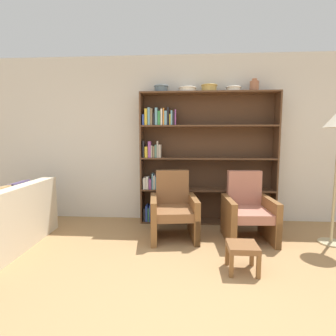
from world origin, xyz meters
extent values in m
plane|color=#A87F51|center=(0.00, 0.00, 0.00)|extent=(24.00, 24.00, 0.00)
cube|color=silver|center=(0.00, 2.56, 1.38)|extent=(12.00, 0.06, 2.75)
cube|color=brown|center=(-0.83, 2.37, 1.06)|extent=(0.02, 0.30, 2.12)
cube|color=brown|center=(1.33, 2.37, 1.06)|extent=(0.02, 0.30, 2.12)
cube|color=brown|center=(0.25, 2.37, 2.11)|extent=(2.13, 0.30, 0.03)
cube|color=brown|center=(0.25, 2.37, 0.01)|extent=(2.13, 0.30, 0.03)
cube|color=#492F1E|center=(0.25, 2.51, 1.06)|extent=(2.13, 0.01, 2.12)
cube|color=black|center=(-0.78, 2.33, 0.13)|extent=(0.03, 0.18, 0.21)
cube|color=#334CB2|center=(-0.75, 2.34, 0.15)|extent=(0.04, 0.20, 0.26)
cube|color=#388C47|center=(-0.71, 2.34, 0.13)|extent=(0.02, 0.20, 0.21)
cube|color=#334CB2|center=(-0.69, 2.32, 0.16)|extent=(0.02, 0.16, 0.26)
cube|color=#4C756B|center=(-0.66, 2.32, 0.11)|extent=(0.02, 0.15, 0.17)
cube|color=#B2A899|center=(-0.63, 2.31, 0.13)|extent=(0.02, 0.13, 0.21)
cube|color=gold|center=(-0.60, 2.32, 0.15)|extent=(0.04, 0.17, 0.26)
cube|color=gold|center=(-0.55, 2.31, 0.11)|extent=(0.03, 0.14, 0.18)
cube|color=brown|center=(0.25, 2.37, 0.56)|extent=(2.13, 0.30, 0.02)
cube|color=white|center=(-0.78, 2.32, 0.66)|extent=(0.04, 0.16, 0.19)
cube|color=white|center=(-0.73, 2.30, 0.67)|extent=(0.04, 0.13, 0.20)
cube|color=#994C99|center=(-0.68, 2.32, 0.65)|extent=(0.04, 0.16, 0.16)
cube|color=#669EB2|center=(-0.64, 2.32, 0.70)|extent=(0.02, 0.16, 0.26)
cube|color=white|center=(-0.61, 2.34, 0.68)|extent=(0.03, 0.19, 0.22)
cube|color=#669EB2|center=(-0.58, 2.30, 0.67)|extent=(0.03, 0.13, 0.21)
cube|color=#994C99|center=(-0.54, 2.32, 0.70)|extent=(0.04, 0.17, 0.27)
cube|color=gold|center=(-0.50, 2.32, 0.68)|extent=(0.02, 0.17, 0.23)
cube|color=#7F6B4C|center=(-0.47, 2.31, 0.66)|extent=(0.04, 0.15, 0.18)
cube|color=#669EB2|center=(-0.42, 2.31, 0.68)|extent=(0.04, 0.14, 0.22)
cube|color=orange|center=(-0.37, 2.31, 0.70)|extent=(0.03, 0.14, 0.27)
cube|color=#B2A899|center=(-0.35, 2.30, 0.65)|extent=(0.02, 0.13, 0.16)
cube|color=#669EB2|center=(-0.33, 2.31, 0.70)|extent=(0.02, 0.13, 0.27)
cube|color=brown|center=(0.25, 2.37, 1.07)|extent=(2.13, 0.30, 0.02)
cube|color=black|center=(-0.79, 2.30, 1.22)|extent=(0.02, 0.12, 0.27)
cube|color=gold|center=(-0.74, 2.34, 1.17)|extent=(0.04, 0.19, 0.18)
cube|color=#994C99|center=(-0.69, 2.30, 1.22)|extent=(0.04, 0.13, 0.26)
cube|color=#B2A899|center=(-0.65, 2.32, 1.18)|extent=(0.02, 0.17, 0.19)
cube|color=#7F6B4C|center=(-0.62, 2.32, 1.18)|extent=(0.03, 0.17, 0.18)
cube|color=#4C756B|center=(-0.59, 2.31, 1.19)|extent=(0.03, 0.14, 0.21)
cube|color=#B2A899|center=(-0.56, 2.30, 1.22)|extent=(0.02, 0.13, 0.27)
cube|color=#B2A899|center=(-0.53, 2.32, 1.19)|extent=(0.04, 0.16, 0.21)
cube|color=brown|center=(0.25, 2.37, 1.59)|extent=(2.13, 0.30, 0.02)
cube|color=#334CB2|center=(-0.78, 2.34, 1.69)|extent=(0.03, 0.20, 0.17)
cube|color=gold|center=(-0.74, 2.31, 1.73)|extent=(0.04, 0.14, 0.26)
cube|color=#669EB2|center=(-0.69, 2.33, 1.74)|extent=(0.04, 0.17, 0.27)
cube|color=#7F6B4C|center=(-0.66, 2.30, 1.73)|extent=(0.04, 0.12, 0.26)
cube|color=black|center=(-0.62, 2.31, 1.70)|extent=(0.03, 0.14, 0.19)
cube|color=#669EB2|center=(-0.58, 2.34, 1.74)|extent=(0.04, 0.20, 0.27)
cube|color=#388C47|center=(-0.53, 2.31, 1.71)|extent=(0.04, 0.14, 0.22)
cube|color=white|center=(-0.49, 2.31, 1.73)|extent=(0.03, 0.13, 0.25)
cube|color=orange|center=(-0.46, 2.33, 1.74)|extent=(0.02, 0.18, 0.27)
cube|color=#669EB2|center=(-0.43, 2.32, 1.71)|extent=(0.04, 0.17, 0.22)
cube|color=black|center=(-0.39, 2.33, 1.74)|extent=(0.03, 0.18, 0.28)
cube|color=gold|center=(-0.36, 2.31, 1.69)|extent=(0.02, 0.15, 0.17)
cube|color=#669EB2|center=(-0.34, 2.32, 1.72)|extent=(0.03, 0.16, 0.23)
cube|color=black|center=(-0.31, 2.33, 1.71)|extent=(0.03, 0.18, 0.21)
cube|color=#994C99|center=(-0.28, 2.31, 1.72)|extent=(0.02, 0.15, 0.24)
cylinder|color=slate|center=(-0.51, 2.37, 2.17)|extent=(0.21, 0.21, 0.10)
torus|color=slate|center=(-0.51, 2.37, 2.22)|extent=(0.23, 0.23, 0.02)
cylinder|color=silver|center=(-0.09, 2.37, 2.16)|extent=(0.26, 0.26, 0.07)
torus|color=silver|center=(-0.09, 2.37, 2.19)|extent=(0.28, 0.28, 0.02)
cylinder|color=tan|center=(0.25, 2.37, 2.17)|extent=(0.24, 0.24, 0.10)
torus|color=tan|center=(0.25, 2.37, 2.22)|extent=(0.26, 0.26, 0.02)
cylinder|color=silver|center=(0.63, 2.37, 2.16)|extent=(0.22, 0.22, 0.07)
torus|color=silver|center=(0.63, 2.37, 2.19)|extent=(0.24, 0.24, 0.02)
cylinder|color=#A36647|center=(0.95, 2.37, 2.20)|extent=(0.14, 0.14, 0.16)
cylinder|color=#A36647|center=(0.95, 2.37, 2.30)|extent=(0.08, 0.08, 0.04)
cube|color=beige|center=(-2.48, 1.18, 0.23)|extent=(0.85, 1.53, 0.46)
cube|color=beige|center=(-2.17, 1.19, 0.63)|extent=(0.22, 1.51, 0.35)
cube|color=beige|center=(-2.50, 1.87, 0.31)|extent=(0.81, 0.14, 0.62)
cube|color=tan|center=(-2.29, 0.99, 0.64)|extent=(0.18, 0.36, 0.37)
cube|color=#5B4C75|center=(-2.31, 1.39, 0.64)|extent=(0.18, 0.36, 0.37)
cube|color=brown|center=(0.05, 1.38, 0.17)|extent=(0.08, 0.08, 0.34)
cube|color=brown|center=(-0.51, 1.31, 0.17)|extent=(0.08, 0.08, 0.34)
cube|color=brown|center=(-0.02, 1.99, 0.17)|extent=(0.08, 0.08, 0.34)
cube|color=brown|center=(-0.59, 1.91, 0.17)|extent=(0.08, 0.08, 0.34)
cube|color=brown|center=(-0.27, 1.65, 0.37)|extent=(0.56, 0.70, 0.12)
cube|color=brown|center=(-0.30, 1.92, 0.67)|extent=(0.49, 0.18, 0.53)
cube|color=brown|center=(0.01, 1.68, 0.29)|extent=(0.17, 0.68, 0.58)
cube|color=brown|center=(-0.55, 1.61, 0.29)|extent=(0.17, 0.68, 0.58)
cube|color=brown|center=(1.07, 1.36, 0.17)|extent=(0.07, 0.07, 0.34)
cube|color=brown|center=(0.50, 1.33, 0.17)|extent=(0.07, 0.07, 0.34)
cube|color=brown|center=(1.03, 1.97, 0.17)|extent=(0.07, 0.07, 0.34)
cube|color=brown|center=(0.46, 1.93, 0.17)|extent=(0.07, 0.07, 0.34)
cube|color=#B2705B|center=(0.76, 1.65, 0.37)|extent=(0.52, 0.67, 0.12)
cube|color=#B2705B|center=(0.75, 1.93, 0.67)|extent=(0.49, 0.15, 0.53)
cube|color=brown|center=(1.04, 1.66, 0.29)|extent=(0.12, 0.68, 0.58)
cube|color=brown|center=(0.48, 1.63, 0.29)|extent=(0.12, 0.68, 0.58)
cylinder|color=tan|center=(1.85, 1.61, 0.01)|extent=(0.32, 0.32, 0.02)
cylinder|color=tan|center=(1.85, 1.61, 0.78)|extent=(0.04, 0.04, 1.52)
cube|color=brown|center=(0.36, 0.91, 0.12)|extent=(0.04, 0.04, 0.24)
cube|color=brown|center=(0.63, 0.91, 0.12)|extent=(0.04, 0.04, 0.24)
cube|color=brown|center=(0.36, 0.64, 0.12)|extent=(0.04, 0.04, 0.24)
cube|color=brown|center=(0.63, 0.64, 0.12)|extent=(0.04, 0.04, 0.24)
cube|color=brown|center=(0.50, 0.77, 0.27)|extent=(0.31, 0.31, 0.06)
camera|label=1|loc=(-0.10, -1.91, 1.41)|focal=28.00mm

